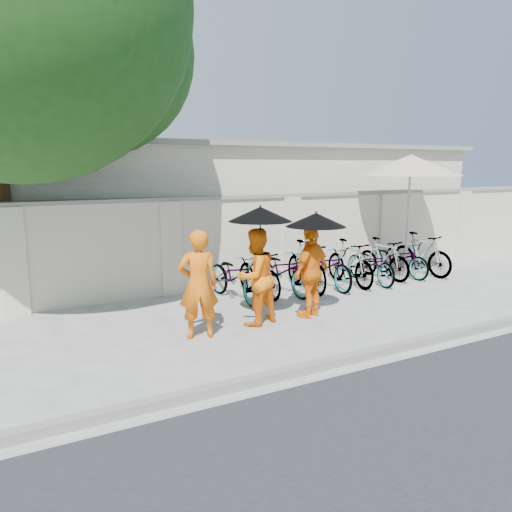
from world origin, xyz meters
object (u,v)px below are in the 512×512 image
monk_left (198,284)px  monk_right (311,272)px  monk_center (255,277)px  patio_umbrella (410,167)px

monk_left → monk_right: bearing=-164.1°
monk_center → monk_right: size_ratio=1.01×
monk_center → monk_right: bearing=159.4°
monk_center → monk_left: bearing=-7.1°
monk_center → monk_right: monk_center is taller
monk_left → monk_right: 2.23m
monk_center → patio_umbrella: patio_umbrella is taller
patio_umbrella → monk_left: bearing=-163.5°
monk_center → monk_right: 1.11m
monk_left → patio_umbrella: bearing=-149.6°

